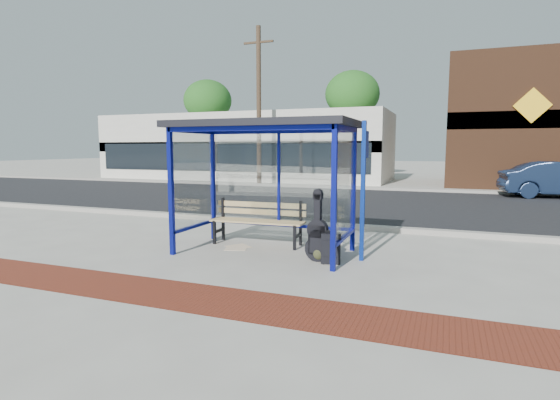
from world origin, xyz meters
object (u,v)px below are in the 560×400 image
at_px(guitar_bag, 318,237).
at_px(suitcase, 331,248).
at_px(bench, 258,219).
at_px(backpack, 319,250).

bearing_deg(guitar_bag, suitcase, -8.11).
relative_size(bench, guitar_bag, 1.65).
xyz_separation_m(suitcase, backpack, (-0.23, 0.12, -0.08)).
xyz_separation_m(bench, guitar_bag, (1.50, -0.86, -0.08)).
relative_size(bench, suitcase, 3.42).
bearing_deg(suitcase, bench, 138.10).
xyz_separation_m(guitar_bag, backpack, (0.02, 0.05, -0.25)).
distance_m(bench, suitcase, 1.99).
height_order(guitar_bag, backpack, guitar_bag).
distance_m(bench, backpack, 1.75).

